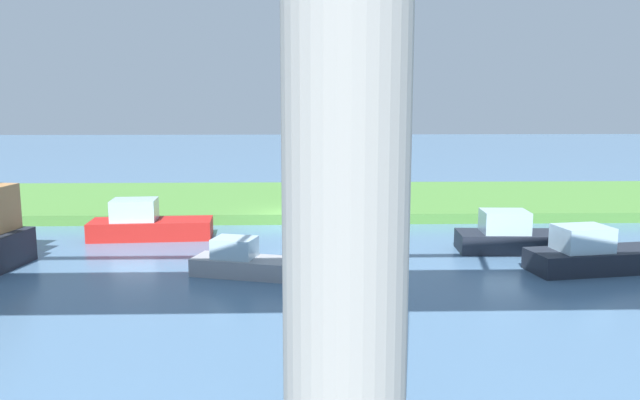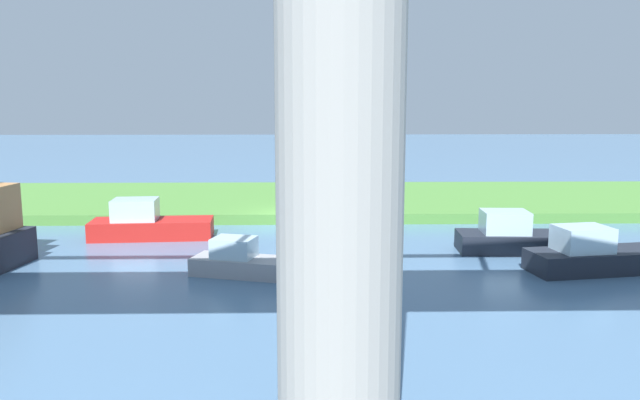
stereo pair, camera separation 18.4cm
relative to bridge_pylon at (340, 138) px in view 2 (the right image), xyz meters
The scene contains 9 objects.
ground_plane 19.76m from the bridge_pylon, 86.74° to the right, with size 160.00×160.00×0.00m, color #4C7093.
grassy_bank 25.54m from the bridge_pylon, 87.52° to the right, with size 80.00×12.00×0.50m, color #4C8438.
bridge_pylon is the anchor object (origin of this frame).
person_on_bank 22.00m from the bridge_pylon, 88.80° to the right, with size 0.46×0.46×1.39m.
mooring_post 20.41m from the bridge_pylon, 91.86° to the right, with size 0.20×0.20×0.85m, color brown.
houseboat_blue 18.49m from the bridge_pylon, 65.36° to the right, with size 5.27×2.19×1.72m.
motorboat_red 16.17m from the bridge_pylon, 119.86° to the right, with size 4.99×2.00×1.63m.
skiff_small 11.67m from the bridge_pylon, 75.31° to the right, with size 4.08×2.35×1.28m.
motorboat_white 14.87m from the bridge_pylon, 132.02° to the right, with size 5.06×2.47×1.62m.
Camera 2 is at (-0.52, 29.70, 5.93)m, focal length 35.40 mm.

